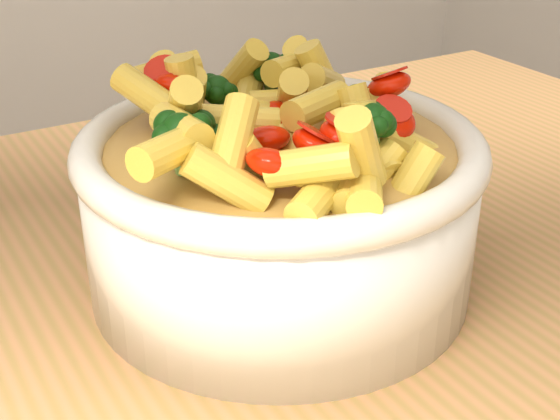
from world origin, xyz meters
TOP-DOWN VIEW (x-y plane):
  - serving_bowl at (0.06, 0.02)m, footprint 0.27×0.27m
  - pasta_salad at (0.06, 0.02)m, footprint 0.21×0.21m

SIDE VIEW (x-z plane):
  - serving_bowl at x=0.06m, z-range 0.90..1.02m
  - pasta_salad at x=0.06m, z-range 1.01..1.05m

